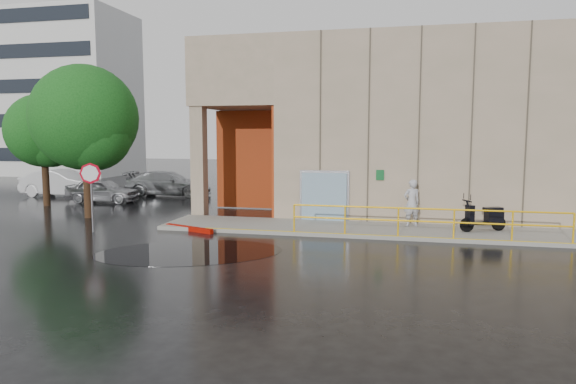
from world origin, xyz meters
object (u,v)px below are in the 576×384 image
car_a (103,190)px  tree_near (87,122)px  car_b (62,183)px  person (412,203)px  stop_sign (91,182)px  car_c (168,184)px  tree_far (45,134)px  red_curb (189,229)px  scooter (484,210)px

car_a → tree_near: bearing=-157.6°
car_b → car_a: bearing=-114.0°
person → car_b: bearing=-42.0°
car_b → stop_sign: bearing=-137.3°
person → car_c: (-14.45, 8.38, -0.32)m
tree_far → person: bearing=-8.6°
stop_sign → red_curb: 4.12m
car_a → car_b: bearing=59.6°
car_c → tree_far: (-4.19, -5.55, 3.05)m
stop_sign → tree_near: size_ratio=0.39×
car_b → tree_near: tree_near is taller
tree_far → car_a: bearing=43.1°
car_c → car_b: bearing=101.1°
scooter → stop_sign: (-14.62, -2.69, 0.97)m
scooter → tree_near: size_ratio=0.28×
scooter → car_a: (-19.25, 5.25, -0.29)m
stop_sign → car_a: (-4.63, 7.94, -1.27)m
red_curb → car_c: car_c is taller
red_curb → tree_near: bearing=160.6°
car_c → tree_near: (0.34, -8.58, 3.55)m
scooter → car_b: car_b is taller
person → car_a: size_ratio=0.47×
car_b → car_c: size_ratio=0.96×
red_curb → person: bearing=14.4°
stop_sign → tree_near: tree_near is taller
person → tree_near: bearing=-23.4°
car_b → tree_far: tree_far is taller
stop_sign → tree_far: tree_far is taller
car_b → car_c: car_b is taller
stop_sign → red_curb: stop_sign is taller
red_curb → tree_far: bearing=153.8°
person → scooter: person is taller
scooter → car_c: 19.27m
stop_sign → red_curb: bearing=18.5°
scooter → tree_far: tree_far is taller
scooter → tree_near: bearing=153.9°
person → scooter: (2.62, -0.54, -0.11)m
tree_far → scooter: bearing=-9.0°
car_a → car_c: 4.27m
tree_far → tree_near: bearing=-33.7°
stop_sign → car_c: (-2.45, 11.62, -1.18)m
tree_near → tree_far: bearing=146.3°
stop_sign → tree_far: size_ratio=0.46×
tree_near → tree_far: (-4.53, 3.02, -0.51)m
person → car_c: person is taller
red_curb → car_c: (-5.97, 10.56, 0.67)m
scooter → car_b: bearing=138.0°
person → car_a: bearing=-40.0°
scooter → stop_sign: size_ratio=0.70×
car_a → car_b: car_b is taller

